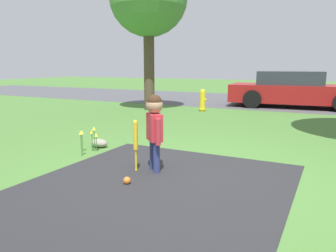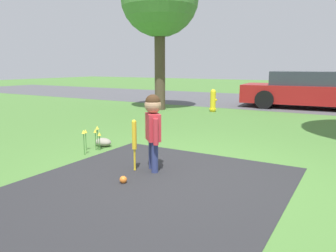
{
  "view_description": "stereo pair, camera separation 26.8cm",
  "coord_description": "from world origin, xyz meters",
  "px_view_note": "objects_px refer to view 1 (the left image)",
  "views": [
    {
      "loc": [
        1.58,
        -3.94,
        1.43
      ],
      "look_at": [
        -0.55,
        0.24,
        0.56
      ],
      "focal_mm": 35.0,
      "sensor_mm": 36.0,
      "label": 1
    },
    {
      "loc": [
        1.82,
        -3.81,
        1.43
      ],
      "look_at": [
        -0.55,
        0.24,
        0.56
      ],
      "focal_mm": 35.0,
      "sensor_mm": 36.0,
      "label": 2
    }
  ],
  "objects_px": {
    "child": "(154,122)",
    "fire_hydrant": "(203,100)",
    "sports_ball": "(127,180)",
    "parked_car": "(295,90)",
    "baseball_bat": "(136,138)"
  },
  "relations": [
    {
      "from": "child",
      "to": "fire_hydrant",
      "type": "distance_m",
      "value": 6.15
    },
    {
      "from": "child",
      "to": "sports_ball",
      "type": "relative_size",
      "value": 11.47
    },
    {
      "from": "fire_hydrant",
      "to": "child",
      "type": "bearing_deg",
      "value": -74.96
    },
    {
      "from": "sports_ball",
      "to": "parked_car",
      "type": "bearing_deg",
      "value": 84.05
    },
    {
      "from": "fire_hydrant",
      "to": "parked_car",
      "type": "xyz_separation_m",
      "value": [
        2.48,
        2.48,
        0.25
      ]
    },
    {
      "from": "baseball_bat",
      "to": "fire_hydrant",
      "type": "distance_m",
      "value": 6.21
    },
    {
      "from": "parked_car",
      "to": "sports_ball",
      "type": "bearing_deg",
      "value": -100.45
    },
    {
      "from": "sports_ball",
      "to": "parked_car",
      "type": "height_order",
      "value": "parked_car"
    },
    {
      "from": "child",
      "to": "sports_ball",
      "type": "height_order",
      "value": "child"
    },
    {
      "from": "child",
      "to": "baseball_bat",
      "type": "distance_m",
      "value": 0.34
    },
    {
      "from": "child",
      "to": "baseball_bat",
      "type": "relative_size",
      "value": 1.48
    },
    {
      "from": "child",
      "to": "fire_hydrant",
      "type": "height_order",
      "value": "child"
    },
    {
      "from": "baseball_bat",
      "to": "sports_ball",
      "type": "bearing_deg",
      "value": -70.32
    },
    {
      "from": "child",
      "to": "fire_hydrant",
      "type": "xyz_separation_m",
      "value": [
        -1.59,
        5.93,
        -0.34
      ]
    },
    {
      "from": "child",
      "to": "fire_hydrant",
      "type": "relative_size",
      "value": 1.49
    }
  ]
}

